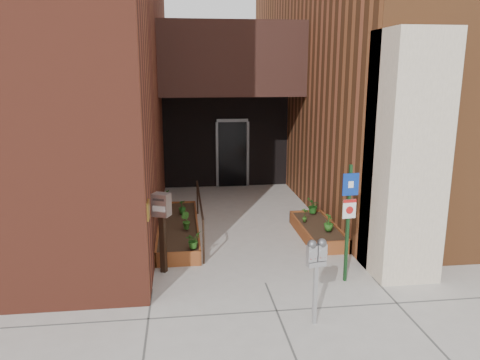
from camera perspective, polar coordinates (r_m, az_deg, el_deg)
name	(u,v)px	position (r m, az deg, el deg)	size (l,w,h in m)	color
ground	(265,283)	(8.57, 3.12, -12.43)	(80.00, 80.00, 0.00)	#9E9991
architecture	(220,26)	(14.59, -2.41, 18.24)	(20.00, 14.60, 10.00)	maroon
planter_left	(178,230)	(10.90, -7.52, -6.03)	(0.90, 3.60, 0.30)	brown
planter_right	(318,231)	(10.85, 9.44, -6.18)	(0.80, 2.20, 0.30)	brown
handrail	(200,204)	(10.67, -4.93, -2.93)	(0.04, 3.34, 0.90)	black
parking_meter	(316,259)	(6.97, 9.29, -9.47)	(0.31, 0.17, 1.34)	#A6A5A8
sign_post	(349,211)	(8.38, 13.12, -3.72)	(0.29, 0.08, 2.14)	#143718
payment_dropbox	(162,216)	(8.72, -9.51, -4.34)	(0.37, 0.33, 1.53)	black
shrub_left_a	(193,240)	(9.28, -5.74, -7.29)	(0.30, 0.30, 0.33)	#245819
shrub_left_b	(186,221)	(10.37, -6.66, -4.93)	(0.21, 0.21, 0.38)	#29611B
shrub_left_c	(182,207)	(11.51, -7.06, -3.24)	(0.18, 0.18, 0.33)	#1A5016
shrub_left_d	(167,197)	(12.33, -8.90, -2.05)	(0.20, 0.20, 0.38)	#1F5317
shrub_right_a	(329,222)	(10.38, 10.76, -5.09)	(0.21, 0.21, 0.38)	#255D1A
shrub_right_b	(305,215)	(10.88, 7.92, -4.22)	(0.18, 0.18, 0.34)	#2D601B
shrub_right_c	(313,206)	(11.54, 8.90, -3.13)	(0.34, 0.34, 0.37)	#1C5317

